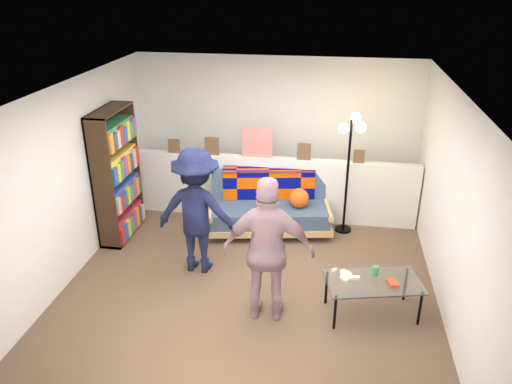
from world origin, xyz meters
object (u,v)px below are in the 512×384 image
person_right (268,251)px  futon_sofa (270,207)px  person_left (197,211)px  coffee_table (374,283)px  floor_lamp (351,150)px  bookshelf (117,179)px

person_right → futon_sofa: bearing=-85.3°
futon_sofa → person_right: (0.25, -2.05, 0.48)m
futon_sofa → person_left: bearing=-122.6°
coffee_table → person_right: 1.26m
coffee_table → futon_sofa: bearing=127.5°
coffee_table → floor_lamp: bearing=98.4°
futon_sofa → coffee_table: size_ratio=1.67×
futon_sofa → floor_lamp: floor_lamp is taller
floor_lamp → person_left: floor_lamp is taller
coffee_table → floor_lamp: floor_lamp is taller
person_right → person_left: bearing=-41.8°
coffee_table → floor_lamp: size_ratio=0.64×
person_left → coffee_table: bearing=168.0°
futon_sofa → coffee_table: futon_sofa is taller
bookshelf → person_right: bookshelf is taller
person_left → person_right: 1.32m
bookshelf → floor_lamp: bearing=11.1°
bookshelf → coffee_table: size_ratio=1.64×
coffee_table → person_right: size_ratio=0.68×
coffee_table → bookshelf: bearing=159.1°
bookshelf → futon_sofa: bearing=12.8°
futon_sofa → person_right: person_right is taller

